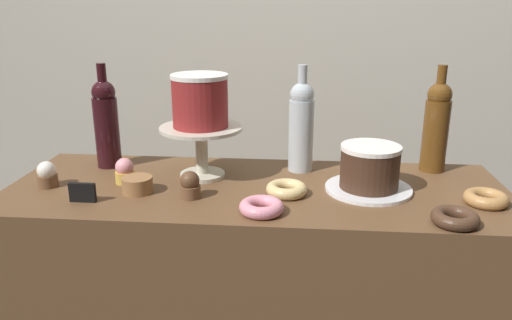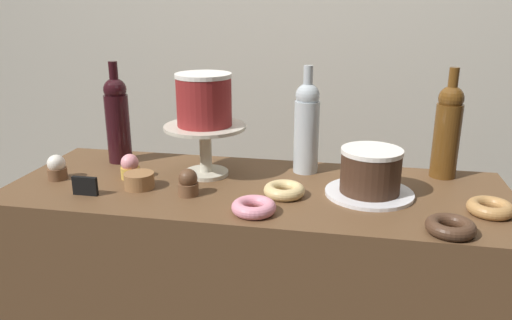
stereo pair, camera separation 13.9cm
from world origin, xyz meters
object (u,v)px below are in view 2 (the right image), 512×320
object	(u,v)px
cupcake_vanilla	(57,168)
donut_chocolate	(450,227)
cupcake_strawberry	(130,167)
cookie_stack	(139,180)
cake_stand_pedestal	(205,141)
donut_glazed	(284,190)
wine_bottle_amber	(447,130)
wine_bottle_clear	(307,126)
donut_maple	(490,208)
cupcake_chocolate	(188,183)
price_sign_chalkboard	(85,186)
wine_bottle_dark_red	(117,118)
white_layer_cake	(204,100)
chocolate_round_cake	(371,171)
donut_pink	(254,207)

from	to	relation	value
cupcake_vanilla	donut_chocolate	xyz separation A→B (m)	(1.08, -0.16, -0.02)
cupcake_strawberry	cookie_stack	distance (m)	0.10
cupcake_strawberry	cookie_stack	bearing A→B (deg)	-50.95
cupcake_strawberry	cake_stand_pedestal	bearing A→B (deg)	18.13
cupcake_strawberry	donut_glazed	bearing A→B (deg)	-6.70
wine_bottle_amber	cookie_stack	xyz separation A→B (m)	(-0.85, -0.27, -0.12)
cupcake_strawberry	wine_bottle_clear	bearing A→B (deg)	17.53
donut_maple	cupcake_chocolate	bearing A→B (deg)	-178.33
donut_chocolate	cookie_stack	distance (m)	0.82
donut_glazed	price_sign_chalkboard	bearing A→B (deg)	-169.60
wine_bottle_clear	cupcake_vanilla	bearing A→B (deg)	-163.55
cupcake_chocolate	wine_bottle_dark_red	bearing A→B (deg)	142.29
cupcake_chocolate	cookie_stack	bearing A→B (deg)	170.82
white_layer_cake	chocolate_round_cake	bearing A→B (deg)	-8.76
wine_bottle_dark_red	cupcake_chocolate	distance (m)	0.41
wine_bottle_dark_red	donut_chocolate	distance (m)	1.04
white_layer_cake	cupcake_chocolate	distance (m)	0.26
cupcake_strawberry	donut_chocolate	size ratio (longest dim) A/B	0.66
donut_chocolate	white_layer_cake	bearing A→B (deg)	157.10
chocolate_round_cake	wine_bottle_amber	bearing A→B (deg)	42.14
wine_bottle_clear	cookie_stack	world-z (taller)	wine_bottle_clear
cupcake_chocolate	price_sign_chalkboard	xyz separation A→B (m)	(-0.27, -0.05, -0.01)
cupcake_chocolate	cookie_stack	xyz separation A→B (m)	(-0.15, 0.02, -0.01)
wine_bottle_dark_red	donut_pink	distance (m)	0.62
cupcake_vanilla	donut_maple	size ratio (longest dim) A/B	0.66
wine_bottle_amber	donut_glazed	size ratio (longest dim) A/B	2.91
chocolate_round_cake	wine_bottle_clear	xyz separation A→B (m)	(-0.19, 0.16, 0.07)
wine_bottle_dark_red	donut_chocolate	xyz separation A→B (m)	(0.97, -0.35, -0.13)
white_layer_cake	donut_pink	xyz separation A→B (m)	(0.20, -0.25, -0.21)
cupcake_strawberry	donut_glazed	size ratio (longest dim) A/B	0.66
wine_bottle_amber	donut_pink	xyz separation A→B (m)	(-0.50, -0.38, -0.13)
donut_pink	donut_chocolate	bearing A→B (deg)	-3.09
cake_stand_pedestal	wine_bottle_clear	distance (m)	0.31
cupcake_strawberry	donut_chocolate	world-z (taller)	cupcake_strawberry
wine_bottle_amber	wine_bottle_dark_red	bearing A→B (deg)	-177.27
wine_bottle_clear	donut_pink	world-z (taller)	wine_bottle_clear
cupcake_vanilla	donut_glazed	world-z (taller)	cupcake_vanilla
donut_pink	cupcake_strawberry	bearing A→B (deg)	155.94
cookie_stack	price_sign_chalkboard	xyz separation A→B (m)	(-0.12, -0.08, 0.00)
wine_bottle_dark_red	cupcake_strawberry	bearing A→B (deg)	-54.84
cookie_stack	price_sign_chalkboard	distance (m)	0.15
wine_bottle_dark_red	donut_glazed	world-z (taller)	wine_bottle_dark_red
wine_bottle_amber	donut_pink	bearing A→B (deg)	-143.16
cookie_stack	donut_pink	bearing A→B (deg)	-17.38
price_sign_chalkboard	white_layer_cake	bearing A→B (deg)	38.95
cake_stand_pedestal	donut_glazed	bearing A→B (deg)	-25.98
chocolate_round_cake	price_sign_chalkboard	size ratio (longest dim) A/B	2.34
white_layer_cake	donut_pink	bearing A→B (deg)	-51.97
wine_bottle_clear	donut_chocolate	world-z (taller)	wine_bottle_clear
donut_maple	donut_pink	size ratio (longest dim) A/B	1.00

